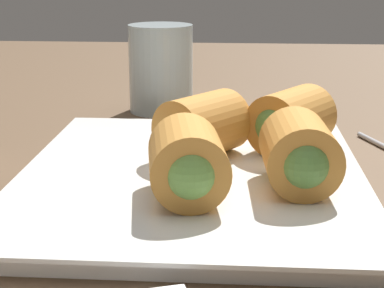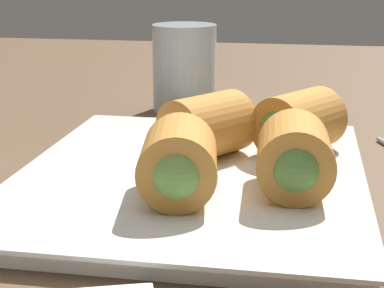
# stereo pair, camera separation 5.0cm
# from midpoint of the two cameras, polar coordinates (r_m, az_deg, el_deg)

# --- Properties ---
(table_surface) EXTENTS (1.80, 1.40, 0.02)m
(table_surface) POSITION_cam_midpoint_polar(r_m,az_deg,el_deg) (0.51, 5.37, -5.45)
(table_surface) COLOR brown
(table_surface) RESTS_ON ground
(serving_plate) EXTENTS (0.32, 0.27, 0.01)m
(serving_plate) POSITION_cam_midpoint_polar(r_m,az_deg,el_deg) (0.51, 2.81, -3.13)
(serving_plate) COLOR silver
(serving_plate) RESTS_ON table_surface
(roll_front_left) EXTENTS (0.09, 0.08, 0.05)m
(roll_front_left) POSITION_cam_midpoint_polar(r_m,az_deg,el_deg) (0.53, 3.68, 1.46)
(roll_front_left) COLOR #C68438
(roll_front_left) RESTS_ON serving_plate
(roll_front_right) EXTENTS (0.08, 0.06, 0.05)m
(roll_front_right) POSITION_cam_midpoint_polar(r_m,az_deg,el_deg) (0.46, 12.23, -1.25)
(roll_front_right) COLOR #C68438
(roll_front_right) RESTS_ON serving_plate
(roll_back_left) EXTENTS (0.09, 0.08, 0.05)m
(roll_back_left) POSITION_cam_midpoint_polar(r_m,az_deg,el_deg) (0.55, 11.82, 1.76)
(roll_back_left) COLOR #C68438
(roll_back_left) RESTS_ON serving_plate
(roll_back_right) EXTENTS (0.08, 0.06, 0.05)m
(roll_back_right) POSITION_cam_midpoint_polar(r_m,az_deg,el_deg) (0.44, 2.03, -1.76)
(roll_back_right) COLOR #C68438
(roll_back_right) RESTS_ON serving_plate
(drinking_glass) EXTENTS (0.08, 0.08, 0.10)m
(drinking_glass) POSITION_cam_midpoint_polar(r_m,az_deg,el_deg) (0.76, 1.22, 6.74)
(drinking_glass) COLOR silver
(drinking_glass) RESTS_ON table_surface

